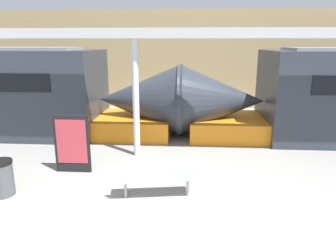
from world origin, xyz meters
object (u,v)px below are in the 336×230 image
object	(u,v)px
bench_near	(157,177)
support_column_near	(136,99)
trash_bin	(1,178)
poster_board	(72,144)

from	to	relation	value
bench_near	support_column_near	bearing A→B (deg)	100.27
trash_bin	support_column_near	xyz separation A→B (m)	(2.62, 2.66, 1.32)
poster_board	support_column_near	xyz separation A→B (m)	(1.48, 1.33, 0.95)
trash_bin	poster_board	size ratio (longest dim) A/B	0.53
poster_board	support_column_near	size ratio (longest dim) A/B	0.45
poster_board	support_column_near	world-z (taller)	support_column_near
bench_near	poster_board	world-z (taller)	poster_board
bench_near	trash_bin	world-z (taller)	trash_bin
bench_near	poster_board	size ratio (longest dim) A/B	1.15
trash_bin	poster_board	world-z (taller)	poster_board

